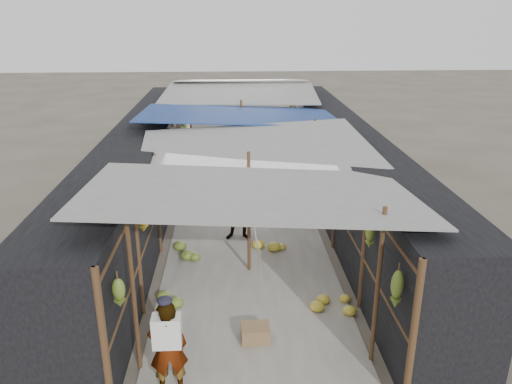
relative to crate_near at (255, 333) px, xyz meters
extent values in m
plane|color=#6B6356|center=(-0.01, -0.59, -0.14)|extent=(80.00, 80.00, 0.00)
cube|color=#9E998E|center=(-0.01, 5.91, -0.13)|extent=(3.60, 16.00, 0.02)
cube|color=black|center=(-2.71, 5.91, 1.01)|extent=(1.40, 15.00, 2.30)
cube|color=black|center=(2.69, 5.91, 1.01)|extent=(1.40, 15.00, 2.30)
cube|color=#9A754E|center=(0.00, 0.00, 0.00)|extent=(0.48, 0.39, 0.28)
cube|color=#9A754E|center=(0.88, 5.16, 0.00)|extent=(0.48, 0.40, 0.28)
cube|color=#9A754E|center=(-1.29, 6.69, 0.01)|extent=(0.53, 0.46, 0.29)
cylinder|color=black|center=(0.96, 6.16, -0.05)|extent=(0.59, 0.59, 0.18)
imported|color=silver|center=(-1.28, -1.09, 0.60)|extent=(0.59, 0.43, 1.49)
imported|color=#2159A5|center=(-0.13, 3.95, 0.63)|extent=(0.81, 0.66, 1.54)
imported|color=#534F48|center=(1.24, 5.25, 0.25)|extent=(0.47, 0.58, 0.78)
cylinder|color=brown|center=(-1.81, -0.59, 1.16)|extent=(0.07, 0.07, 2.60)
cylinder|color=brown|center=(1.79, -0.59, 1.16)|extent=(0.07, 0.07, 2.60)
cylinder|color=brown|center=(-0.01, 2.41, 1.16)|extent=(0.07, 0.07, 2.60)
cylinder|color=brown|center=(-1.81, 5.41, 1.16)|extent=(0.07, 0.07, 2.60)
cylinder|color=brown|center=(1.79, 5.41, 1.16)|extent=(0.07, 0.07, 2.60)
cylinder|color=brown|center=(-0.01, 8.41, 1.16)|extent=(0.07, 0.07, 2.60)
cylinder|color=brown|center=(-1.81, 11.41, 1.16)|extent=(0.07, 0.07, 2.60)
cylinder|color=brown|center=(1.79, 11.41, 1.16)|extent=(0.07, 0.07, 2.60)
cube|color=gray|center=(-0.01, 0.41, 2.36)|extent=(5.21, 3.19, 0.52)
cube|color=gray|center=(0.19, 3.61, 2.21)|extent=(5.23, 3.73, 0.50)
cube|color=navy|center=(-0.11, 6.91, 2.31)|extent=(5.40, 3.60, 0.41)
cube|color=gray|center=(-0.01, 10.21, 2.41)|extent=(5.37, 3.66, 0.27)
cube|color=gray|center=(0.09, 12.61, 2.51)|extent=(5.00, 1.99, 0.24)
cylinder|color=brown|center=(-2.01, 5.91, 1.91)|extent=(0.06, 15.00, 0.06)
cylinder|color=brown|center=(1.99, 5.91, 1.91)|extent=(0.06, 15.00, 0.06)
cylinder|color=gray|center=(-0.01, 5.91, 1.91)|extent=(0.02, 15.00, 0.02)
cube|color=#2119A7|center=(-0.48, 6.80, 1.61)|extent=(0.70, 0.03, 0.60)
cube|color=maroon|center=(0.87, 4.14, 1.61)|extent=(0.50, 0.03, 0.60)
cube|color=white|center=(0.40, 8.94, 1.63)|extent=(0.60, 0.03, 0.55)
cube|color=#24179A|center=(0.37, 4.10, 1.58)|extent=(0.55, 0.03, 0.65)
ellipsoid|color=olive|center=(-1.89, -1.07, 1.49)|extent=(0.18, 0.15, 0.44)
ellipsoid|color=gold|center=(-1.89, 1.01, 1.67)|extent=(0.20, 0.17, 0.46)
ellipsoid|color=gold|center=(-1.89, 1.86, 1.60)|extent=(0.17, 0.15, 0.52)
ellipsoid|color=gold|center=(-1.89, 3.56, 1.44)|extent=(0.18, 0.15, 0.38)
ellipsoid|color=olive|center=(-1.89, 5.55, 1.57)|extent=(0.17, 0.15, 0.40)
ellipsoid|color=olive|center=(-1.89, 6.46, 1.71)|extent=(0.16, 0.14, 0.37)
ellipsoid|color=olive|center=(-1.89, 8.56, 1.41)|extent=(0.16, 0.14, 0.46)
ellipsoid|color=olive|center=(-1.89, 9.41, 1.48)|extent=(0.19, 0.16, 0.57)
ellipsoid|color=olive|center=(-1.89, 11.22, 1.60)|extent=(0.16, 0.13, 0.41)
ellipsoid|color=olive|center=(-1.89, 12.93, 1.39)|extent=(0.19, 0.16, 0.53)
ellipsoid|color=olive|center=(1.87, -1.14, 1.47)|extent=(0.18, 0.15, 0.59)
ellipsoid|color=olive|center=(1.87, 0.27, 1.63)|extent=(0.16, 0.13, 0.47)
ellipsoid|color=gold|center=(1.87, 2.06, 1.42)|extent=(0.14, 0.12, 0.48)
ellipsoid|color=olive|center=(1.87, 3.83, 1.52)|extent=(0.15, 0.13, 0.40)
ellipsoid|color=gold|center=(1.87, 5.47, 1.66)|extent=(0.18, 0.15, 0.35)
ellipsoid|color=olive|center=(1.87, 7.01, 1.53)|extent=(0.20, 0.17, 0.53)
ellipsoid|color=olive|center=(1.87, 8.38, 1.63)|extent=(0.18, 0.15, 0.47)
ellipsoid|color=gold|center=(1.87, 9.89, 1.63)|extent=(0.17, 0.14, 0.40)
ellipsoid|color=olive|center=(1.87, 11.39, 1.62)|extent=(0.19, 0.16, 0.56)
ellipsoid|color=olive|center=(1.87, 12.70, 1.66)|extent=(0.18, 0.15, 0.45)
ellipsoid|color=olive|center=(-1.62, 1.17, -0.03)|extent=(0.44, 0.38, 0.22)
ellipsoid|color=olive|center=(1.37, 6.98, -0.03)|extent=(0.46, 0.39, 0.23)
ellipsoid|color=olive|center=(1.25, 9.59, -0.01)|extent=(0.54, 0.46, 0.27)
ellipsoid|color=olive|center=(-1.25, 3.24, 0.03)|extent=(0.69, 0.59, 0.34)
ellipsoid|color=gold|center=(-1.40, 7.79, 0.04)|extent=(0.71, 0.61, 0.36)
ellipsoid|color=gold|center=(1.43, 0.96, 0.02)|extent=(0.65, 0.56, 0.33)
ellipsoid|color=gold|center=(0.48, 3.34, 0.01)|extent=(0.62, 0.53, 0.31)
ellipsoid|color=gold|center=(-1.56, 9.82, -0.02)|extent=(0.49, 0.42, 0.24)
ellipsoid|color=olive|center=(-0.30, 6.24, 0.01)|extent=(0.62, 0.53, 0.31)
camera|label=1|loc=(-0.36, -6.96, 5.04)|focal=35.00mm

